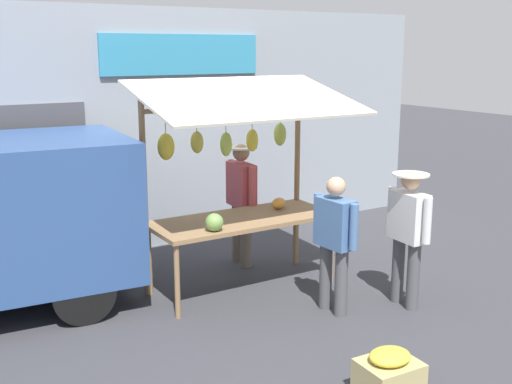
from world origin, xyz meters
name	(u,v)px	position (x,y,z in m)	size (l,w,h in m)	color
ground_plane	(243,287)	(0.00, 0.00, 0.00)	(40.00, 40.00, 0.00)	#38383D
street_backdrop	(163,129)	(0.04, -2.20, 1.70)	(9.00, 0.30, 3.40)	#8C939E
market_stall	(240,163)	(0.02, -0.02, 1.54)	(2.50, 1.46, 2.50)	olive
vendor_with_sunhat	(241,194)	(-0.42, -0.75, 0.96)	(0.42, 0.70, 1.63)	#726656
shopper_with_shopping_bag	(408,228)	(-1.29, 1.40, 0.90)	(0.40, 0.67, 1.55)	#4C4C51
shopper_in_striped_shirt	(335,237)	(-0.49, 1.13, 0.86)	(0.25, 0.66, 1.52)	#4C4C51
produce_crate_near	(389,375)	(0.19, 2.73, 0.19)	(0.50, 0.42, 0.42)	tan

